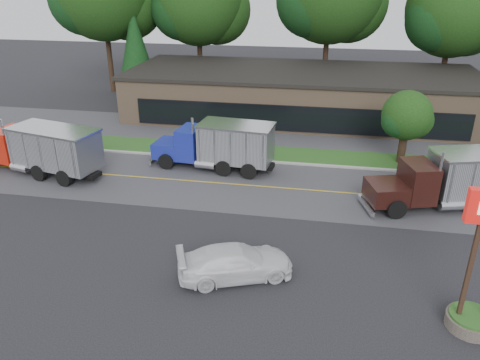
% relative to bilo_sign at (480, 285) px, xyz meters
% --- Properties ---
extents(ground, '(140.00, 140.00, 0.00)m').
position_rel_bilo_sign_xyz_m(ground, '(-10.50, 2.50, -2.02)').
color(ground, '#2F2F34').
rests_on(ground, ground).
extents(road, '(60.00, 8.00, 0.02)m').
position_rel_bilo_sign_xyz_m(road, '(-10.50, 11.50, -2.02)').
color(road, '#505055').
rests_on(road, ground).
extents(center_line, '(60.00, 0.12, 0.01)m').
position_rel_bilo_sign_xyz_m(center_line, '(-10.50, 11.50, -2.02)').
color(center_line, gold).
rests_on(center_line, ground).
extents(curb, '(60.00, 0.30, 0.12)m').
position_rel_bilo_sign_xyz_m(curb, '(-10.50, 15.70, -2.02)').
color(curb, '#9E9E99').
rests_on(curb, ground).
extents(grass_verge, '(60.00, 3.40, 0.03)m').
position_rel_bilo_sign_xyz_m(grass_verge, '(-10.50, 17.50, -2.02)').
color(grass_verge, '#24541C').
rests_on(grass_verge, ground).
extents(far_parking, '(60.00, 7.00, 0.02)m').
position_rel_bilo_sign_xyz_m(far_parking, '(-10.50, 22.50, -2.02)').
color(far_parking, '#505055').
rests_on(far_parking, ground).
extents(strip_mall, '(32.00, 12.00, 4.00)m').
position_rel_bilo_sign_xyz_m(strip_mall, '(-8.50, 28.50, -0.02)').
color(strip_mall, '#8F7258').
rests_on(strip_mall, ground).
extents(bilo_sign, '(2.20, 1.90, 5.95)m').
position_rel_bilo_sign_xyz_m(bilo_sign, '(0.00, 0.00, 0.00)').
color(bilo_sign, '#6B6054').
rests_on(bilo_sign, ground).
extents(tree_far_b, '(10.48, 9.86, 14.94)m').
position_rel_bilo_sign_xyz_m(tree_far_b, '(-20.34, 36.63, 7.51)').
color(tree_far_b, '#382619').
rests_on(tree_far_b, ground).
extents(tree_far_d, '(9.77, 9.20, 13.94)m').
position_rel_bilo_sign_xyz_m(tree_far_d, '(5.65, 35.62, 6.87)').
color(tree_far_d, '#382619').
rests_on(tree_far_d, ground).
extents(evergreen_left, '(4.26, 4.26, 9.69)m').
position_rel_bilo_sign_xyz_m(evergreen_left, '(-26.50, 32.50, 3.30)').
color(evergreen_left, '#382619').
rests_on(evergreen_left, ground).
extents(tree_verge, '(3.72, 3.50, 5.30)m').
position_rel_bilo_sign_xyz_m(tree_verge, '(-0.44, 17.54, 1.35)').
color(tree_verge, '#382619').
rests_on(tree_verge, ground).
extents(dump_truck_red, '(10.56, 4.76, 3.36)m').
position_rel_bilo_sign_xyz_m(dump_truck_red, '(-25.06, 11.06, -0.21)').
color(dump_truck_red, black).
rests_on(dump_truck_red, ground).
extents(dump_truck_blue, '(8.73, 3.46, 3.36)m').
position_rel_bilo_sign_xyz_m(dump_truck_blue, '(-13.18, 13.97, -0.22)').
color(dump_truck_blue, black).
rests_on(dump_truck_blue, ground).
extents(dump_truck_maroon, '(9.58, 4.90, 3.36)m').
position_rel_bilo_sign_xyz_m(dump_truck_maroon, '(1.67, 10.84, -0.21)').
color(dump_truck_maroon, black).
rests_on(dump_truck_maroon, ground).
extents(rally_car, '(5.65, 3.93, 1.52)m').
position_rel_bilo_sign_xyz_m(rally_car, '(-9.71, 1.63, -1.26)').
color(rally_car, white).
rests_on(rally_car, ground).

